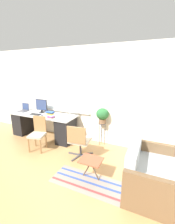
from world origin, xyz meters
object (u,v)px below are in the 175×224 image
object	(u,v)px
monitor	(41,106)
keyboard	(35,114)
potted_plant	(102,115)
laptop	(24,109)
plant_stand	(102,127)
book_stack	(51,115)
folding_stool	(91,161)
couch_loveseat	(149,174)
mouse	(42,115)
desk_lamp	(70,108)
office_chair_swivel	(79,140)
desk_chair_wooden	(38,133)

from	to	relation	value
monitor	keyboard	world-z (taller)	monitor
potted_plant	monitor	bearing A→B (deg)	-175.66
laptop	potted_plant	distance (m)	2.67
plant_stand	book_stack	bearing A→B (deg)	-160.27
folding_stool	couch_loveseat	bearing A→B (deg)	9.13
mouse	folding_stool	distance (m)	2.29
couch_loveseat	folding_stool	bearing A→B (deg)	99.13
desk_lamp	office_chair_swivel	distance (m)	1.07
couch_loveseat	book_stack	bearing A→B (deg)	73.73
desk_chair_wooden	mouse	bearing A→B (deg)	105.27
couch_loveseat	folding_stool	distance (m)	1.04
keyboard	desk_chair_wooden	world-z (taller)	desk_chair_wooden
laptop	plant_stand	xyz separation A→B (m)	(2.65, 0.25, -0.27)
book_stack	couch_loveseat	distance (m)	2.84
desk_chair_wooden	couch_loveseat	xyz separation A→B (m)	(2.76, -0.32, -0.18)
keyboard	folding_stool	size ratio (longest dim) A/B	0.83
desk_chair_wooden	potted_plant	distance (m)	1.79
mouse	book_stack	world-z (taller)	book_stack
keyboard	folding_stool	xyz separation A→B (m)	(2.28, -1.02, -0.39)
mouse	office_chair_swivel	size ratio (longest dim) A/B	0.09
monitor	desk_chair_wooden	size ratio (longest dim) A/B	0.48
mouse	folding_stool	bearing A→B (deg)	-26.39
couch_loveseat	laptop	bearing A→B (deg)	75.50
couch_loveseat	plant_stand	xyz separation A→B (m)	(-1.30, 1.27, 0.24)
laptop	monitor	size ratio (longest dim) A/B	0.70
office_chair_swivel	couch_loveseat	distance (m)	1.63
monitor	desk_chair_wooden	world-z (taller)	monitor
monitor	potted_plant	size ratio (longest dim) A/B	1.00
book_stack	desk_lamp	bearing A→B (deg)	29.46
monitor	book_stack	xyz separation A→B (m)	(0.61, -0.34, -0.13)
mouse	plant_stand	world-z (taller)	mouse
laptop	mouse	world-z (taller)	laptop
keyboard	plant_stand	distance (m)	2.06
keyboard	book_stack	xyz separation A→B (m)	(0.64, -0.07, 0.08)
book_stack	potted_plant	bearing A→B (deg)	19.73
potted_plant	desk_chair_wooden	bearing A→B (deg)	-146.67
mouse	potted_plant	xyz separation A→B (m)	(1.74, 0.44, 0.11)
laptop	desk_lamp	size ratio (longest dim) A/B	0.73
desk_lamp	office_chair_swivel	xyz separation A→B (m)	(0.63, -0.65, -0.58)
laptop	desk_chair_wooden	world-z (taller)	laptop
laptop	keyboard	world-z (taller)	laptop
couch_loveseat	keyboard	bearing A→B (deg)	75.59
folding_stool	book_stack	bearing A→B (deg)	150.14
keyboard	plant_stand	bearing A→B (deg)	11.87
monitor	plant_stand	size ratio (longest dim) A/B	0.67
desk_lamp	potted_plant	world-z (taller)	desk_lamp
laptop	folding_stool	distance (m)	3.19
book_stack	folding_stool	size ratio (longest dim) A/B	0.56
office_chair_swivel	potted_plant	bearing A→B (deg)	-112.88
laptop	mouse	distance (m)	0.93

